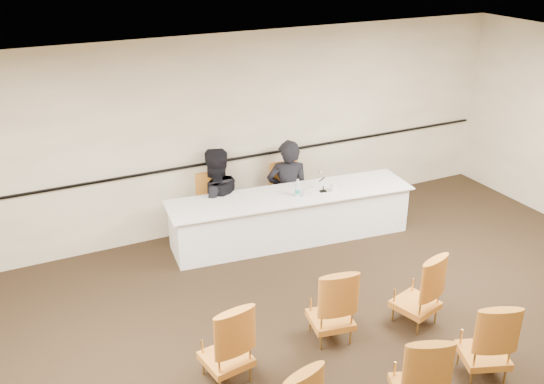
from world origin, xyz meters
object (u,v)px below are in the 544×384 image
at_px(panelist_second, 215,207).
at_px(aud_chair_front_mid, 331,303).
at_px(water_bottle, 298,188).
at_px(aud_chair_front_right, 417,288).
at_px(drinking_glass, 304,193).
at_px(aud_chair_back_mid, 419,371).
at_px(panelist_main_chair, 288,195).
at_px(panelist_second_chair, 215,206).
at_px(aud_chair_back_right, 486,337).
at_px(microphone, 323,183).
at_px(panel_table, 291,217).
at_px(aud_chair_front_left, 225,341).
at_px(panelist_main, 288,194).
at_px(coffee_cup, 333,187).

height_order(panelist_second, aud_chair_front_mid, panelist_second).
height_order(water_bottle, aud_chair_front_right, water_bottle).
xyz_separation_m(drinking_glass, aud_chair_back_mid, (-0.70, -3.56, -0.31)).
relative_size(panelist_main_chair, panelist_second_chair, 1.00).
distance_m(panelist_main_chair, aud_chair_back_right, 4.12).
distance_m(aud_chair_back_mid, aud_chair_back_right, 0.97).
height_order(panelist_second_chair, microphone, microphone).
relative_size(panelist_second, water_bottle, 7.41).
relative_size(panel_table, aud_chair_front_mid, 3.88).
xyz_separation_m(panelist_second, aud_chair_front_left, (-1.08, -3.12, 0.02)).
bearing_deg(panelist_second, aud_chair_back_mid, 91.68).
bearing_deg(aud_chair_back_mid, panelist_main, 100.85).
height_order(drinking_glass, aud_chair_back_right, aud_chair_back_right).
bearing_deg(water_bottle, panelist_main_chair, 75.24).
distance_m(microphone, drinking_glass, 0.35).
bearing_deg(panelist_second, aud_chair_front_right, 108.71).
xyz_separation_m(panelist_main, aud_chair_front_right, (0.13, -3.06, -0.01)).
xyz_separation_m(microphone, water_bottle, (-0.41, 0.05, -0.02)).
height_order(aud_chair_front_left, aud_chair_back_right, same).
bearing_deg(water_bottle, panel_table, 122.67).
distance_m(panelist_main, microphone, 0.81).
bearing_deg(panelist_main_chair, panelist_main, 0.00).
bearing_deg(panelist_second_chair, aud_chair_front_mid, -79.08).
bearing_deg(aud_chair_front_mid, panelist_main, 82.08).
relative_size(panelist_main_chair, coffee_cup, 6.89).
bearing_deg(aud_chair_front_right, coffee_cup, 67.82).
relative_size(microphone, aud_chair_front_mid, 0.30).
bearing_deg(panel_table, aud_chair_back_right, -77.46).
height_order(panelist_main, aud_chair_front_left, panelist_main).
distance_m(panel_table, aud_chair_front_left, 3.20).
distance_m(aud_chair_front_left, aud_chair_back_right, 2.70).
bearing_deg(panelist_second, microphone, 147.48).
height_order(panelist_main_chair, panelist_second_chair, same).
xyz_separation_m(panelist_main, panelist_second_chair, (-1.18, 0.13, -0.01)).
bearing_deg(microphone, panel_table, 174.66).
height_order(panel_table, aud_chair_back_right, aud_chair_back_right).
height_order(aud_chair_back_mid, aud_chair_back_right, same).
distance_m(panelist_second, drinking_glass, 1.41).
height_order(panelist_main, aud_chair_back_right, panelist_main).
distance_m(microphone, aud_chair_back_right, 3.48).
height_order(panelist_main, aud_chair_back_mid, panelist_main).
xyz_separation_m(aud_chair_front_left, aud_chair_back_mid, (1.49, -1.25, 0.00)).
bearing_deg(aud_chair_front_left, panelist_main_chair, 44.57).
distance_m(drinking_glass, aud_chair_front_left, 3.19).
height_order(panelist_main, panelist_second, panelist_second).
xyz_separation_m(panelist_main, aud_chair_back_right, (0.18, -4.12, -0.01)).
bearing_deg(panel_table, coffee_cup, -10.86).
bearing_deg(panelist_second_chair, microphone, -22.67).
bearing_deg(drinking_glass, coffee_cup, -4.53).
bearing_deg(aud_chair_back_mid, water_bottle, 101.60).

